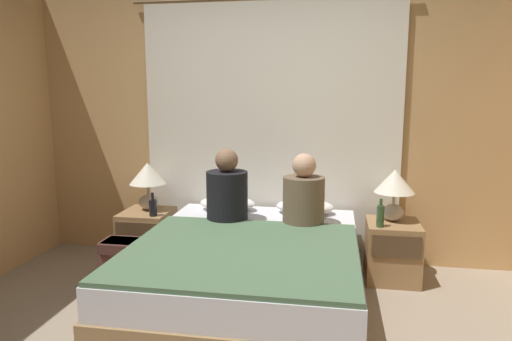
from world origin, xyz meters
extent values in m
cube|color=tan|center=(0.00, 1.79, 1.25)|extent=(4.51, 0.06, 2.50)
cube|color=white|center=(0.00, 1.73, 1.16)|extent=(2.31, 0.02, 2.33)
cube|color=#99754C|center=(0.00, 0.70, 0.15)|extent=(1.56, 1.96, 0.30)
cube|color=silver|center=(0.00, 0.70, 0.41)|extent=(1.52, 1.92, 0.21)
cube|color=#937047|center=(-1.08, 1.41, 0.24)|extent=(0.42, 0.45, 0.49)
cube|color=#4C3823|center=(-1.08, 1.18, 0.36)|extent=(0.37, 0.02, 0.18)
cube|color=#937047|center=(1.08, 1.41, 0.24)|extent=(0.42, 0.45, 0.49)
cube|color=#4C3823|center=(1.08, 1.18, 0.36)|extent=(0.37, 0.02, 0.18)
ellipsoid|color=#B2A899|center=(-1.08, 1.47, 0.56)|extent=(0.18, 0.18, 0.14)
cylinder|color=#B2A893|center=(-1.08, 1.47, 0.68)|extent=(0.02, 0.02, 0.10)
cone|color=silver|center=(-1.08, 1.47, 0.82)|extent=(0.33, 0.33, 0.19)
ellipsoid|color=#B2A899|center=(1.08, 1.47, 0.56)|extent=(0.18, 0.18, 0.14)
cylinder|color=#B2A893|center=(1.08, 1.47, 0.68)|extent=(0.02, 0.02, 0.10)
cone|color=silver|center=(1.08, 1.47, 0.82)|extent=(0.33, 0.33, 0.19)
ellipsoid|color=white|center=(-0.34, 1.49, 0.57)|extent=(0.49, 0.31, 0.12)
ellipsoid|color=white|center=(0.34, 1.49, 0.57)|extent=(0.49, 0.31, 0.12)
cube|color=#4C6B4C|center=(0.00, 0.43, 0.53)|extent=(1.50, 1.35, 0.03)
cylinder|color=black|center=(-0.26, 1.14, 0.72)|extent=(0.33, 0.33, 0.41)
sphere|color=#846047|center=(-0.26, 1.14, 1.01)|extent=(0.18, 0.18, 0.18)
cylinder|color=brown|center=(0.35, 1.14, 0.71)|extent=(0.33, 0.33, 0.39)
sphere|color=tan|center=(0.35, 1.14, 0.99)|extent=(0.18, 0.18, 0.18)
cylinder|color=black|center=(-0.95, 1.27, 0.56)|extent=(0.07, 0.07, 0.15)
cylinder|color=black|center=(-0.95, 1.27, 0.66)|extent=(0.02, 0.02, 0.06)
cylinder|color=#2D4C28|center=(0.96, 1.27, 0.57)|extent=(0.06, 0.06, 0.17)
cylinder|color=#2D4C28|center=(0.96, 1.27, 0.69)|extent=(0.02, 0.02, 0.06)
cube|color=brown|center=(-1.08, 0.89, 0.19)|extent=(0.29, 0.22, 0.39)
cube|color=#452824|center=(-1.08, 0.87, 0.35)|extent=(0.26, 0.23, 0.08)
camera|label=1|loc=(0.58, -2.35, 1.54)|focal=32.00mm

